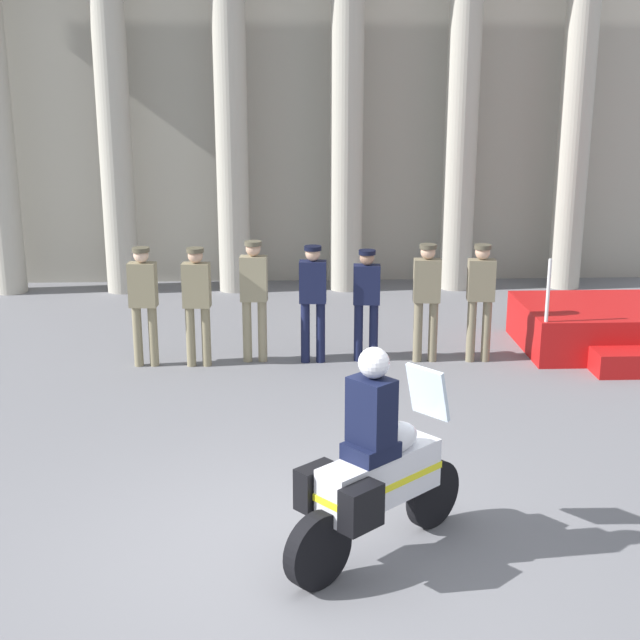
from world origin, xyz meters
TOP-DOWN VIEW (x-y plane):
  - ground_plane at (0.00, 0.00)m, footprint 28.00×28.00m
  - colonnade_backdrop at (0.06, 10.29)m, footprint 14.54×1.46m
  - reviewing_stand at (5.07, 5.63)m, footprint 3.07×2.43m
  - officer_in_row_0 at (-2.02, 5.13)m, footprint 0.40×0.25m
  - officer_in_row_1 at (-1.27, 5.10)m, footprint 0.40×0.25m
  - officer_in_row_2 at (-0.48, 5.28)m, footprint 0.40×0.25m
  - officer_in_row_3 at (0.36, 5.21)m, footprint 0.40×0.25m
  - officer_in_row_4 at (1.12, 5.25)m, footprint 0.40×0.25m
  - officer_in_row_5 at (1.98, 5.19)m, footprint 0.40×0.25m
  - officer_in_row_6 at (2.75, 5.16)m, footprint 0.40×0.25m
  - motorcycle_with_rider at (0.70, -0.18)m, footprint 1.65×1.47m

SIDE VIEW (x-z plane):
  - ground_plane at x=0.00m, z-range 0.00..0.00m
  - reviewing_stand at x=5.07m, z-range -0.46..1.11m
  - motorcycle_with_rider at x=0.70m, z-range -0.16..1.74m
  - officer_in_row_4 at x=1.12m, z-range 0.15..1.78m
  - officer_in_row_3 at x=0.36m, z-range 0.16..1.86m
  - officer_in_row_1 at x=-1.27m, z-range 0.15..1.86m
  - officer_in_row_0 at x=-2.02m, z-range 0.16..1.87m
  - officer_in_row_6 at x=2.75m, z-range 0.16..1.87m
  - officer_in_row_5 at x=1.98m, z-range 0.16..1.88m
  - officer_in_row_2 at x=-0.48m, z-range 0.16..1.93m
  - colonnade_backdrop at x=0.06m, z-range 0.11..8.40m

